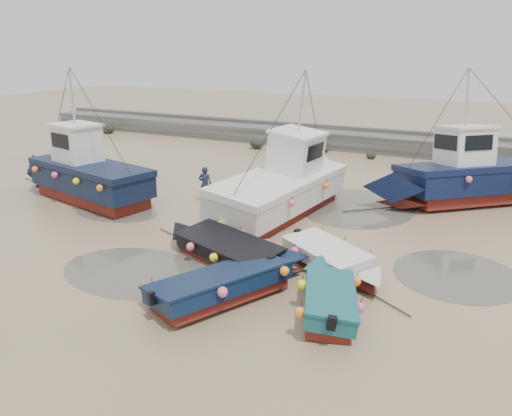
{
  "coord_description": "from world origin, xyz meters",
  "views": [
    {
      "loc": [
        6.25,
        -12.85,
        7.23
      ],
      "look_at": [
        -1.42,
        3.08,
        1.4
      ],
      "focal_mm": 35.0,
      "sensor_mm": 36.0,
      "label": 1
    }
  ],
  "objects_px": {
    "cabin_boat_0": "(83,172)",
    "person": "(206,201)",
    "cabin_boat_1": "(285,184)",
    "dinghy_5": "(334,257)",
    "cabin_boat_2": "(472,176)",
    "dinghy_1": "(232,280)",
    "dinghy_4": "(223,244)",
    "dinghy_2": "(327,292)"
  },
  "relations": [
    {
      "from": "dinghy_1",
      "to": "person",
      "type": "relative_size",
      "value": 3.61
    },
    {
      "from": "dinghy_5",
      "to": "cabin_boat_1",
      "type": "relative_size",
      "value": 0.44
    },
    {
      "from": "dinghy_4",
      "to": "cabin_boat_0",
      "type": "distance_m",
      "value": 10.18
    },
    {
      "from": "dinghy_1",
      "to": "cabin_boat_0",
      "type": "xyz_separation_m",
      "value": [
        -11.2,
        5.64,
        0.81
      ]
    },
    {
      "from": "dinghy_1",
      "to": "dinghy_2",
      "type": "distance_m",
      "value": 2.85
    },
    {
      "from": "cabin_boat_1",
      "to": "cabin_boat_2",
      "type": "distance_m",
      "value": 9.04
    },
    {
      "from": "dinghy_5",
      "to": "cabin_boat_2",
      "type": "distance_m",
      "value": 10.94
    },
    {
      "from": "cabin_boat_1",
      "to": "cabin_boat_2",
      "type": "xyz_separation_m",
      "value": [
        7.44,
        5.15,
        -0.01
      ]
    },
    {
      "from": "cabin_boat_1",
      "to": "cabin_boat_2",
      "type": "height_order",
      "value": "same"
    },
    {
      "from": "dinghy_5",
      "to": "cabin_boat_2",
      "type": "bearing_deg",
      "value": -165.57
    },
    {
      "from": "cabin_boat_0",
      "to": "person",
      "type": "distance_m",
      "value": 6.1
    },
    {
      "from": "dinghy_5",
      "to": "cabin_boat_0",
      "type": "xyz_separation_m",
      "value": [
        -13.44,
        2.74,
        0.79
      ]
    },
    {
      "from": "dinghy_1",
      "to": "dinghy_5",
      "type": "bearing_deg",
      "value": 79.59
    },
    {
      "from": "dinghy_2",
      "to": "cabin_boat_0",
      "type": "relative_size",
      "value": 0.51
    },
    {
      "from": "dinghy_1",
      "to": "dinghy_4",
      "type": "xyz_separation_m",
      "value": [
        -1.61,
        2.31,
        0.0
      ]
    },
    {
      "from": "person",
      "to": "dinghy_2",
      "type": "bearing_deg",
      "value": 122.23
    },
    {
      "from": "dinghy_1",
      "to": "dinghy_2",
      "type": "height_order",
      "value": "same"
    },
    {
      "from": "cabin_boat_1",
      "to": "person",
      "type": "relative_size",
      "value": 6.42
    },
    {
      "from": "dinghy_4",
      "to": "cabin_boat_2",
      "type": "bearing_deg",
      "value": -13.79
    },
    {
      "from": "cabin_boat_0",
      "to": "cabin_boat_1",
      "type": "height_order",
      "value": "same"
    },
    {
      "from": "cabin_boat_0",
      "to": "person",
      "type": "relative_size",
      "value": 5.77
    },
    {
      "from": "dinghy_1",
      "to": "cabin_boat_2",
      "type": "xyz_separation_m",
      "value": [
        5.78,
        13.23,
        0.77
      ]
    },
    {
      "from": "cabin_boat_1",
      "to": "dinghy_5",
      "type": "bearing_deg",
      "value": -45.22
    },
    {
      "from": "cabin_boat_2",
      "to": "person",
      "type": "height_order",
      "value": "cabin_boat_2"
    },
    {
      "from": "dinghy_4",
      "to": "cabin_boat_0",
      "type": "height_order",
      "value": "cabin_boat_0"
    },
    {
      "from": "person",
      "to": "cabin_boat_0",
      "type": "bearing_deg",
      "value": 4.79
    },
    {
      "from": "dinghy_5",
      "to": "cabin_boat_2",
      "type": "relative_size",
      "value": 0.51
    },
    {
      "from": "cabin_boat_0",
      "to": "cabin_boat_1",
      "type": "xyz_separation_m",
      "value": [
        9.54,
        2.44,
        -0.03
      ]
    },
    {
      "from": "dinghy_5",
      "to": "person",
      "type": "bearing_deg",
      "value": -88.6
    },
    {
      "from": "dinghy_5",
      "to": "cabin_boat_0",
      "type": "relative_size",
      "value": 0.49
    },
    {
      "from": "cabin_boat_1",
      "to": "person",
      "type": "height_order",
      "value": "cabin_boat_1"
    },
    {
      "from": "dinghy_4",
      "to": "dinghy_5",
      "type": "bearing_deg",
      "value": -61.06
    },
    {
      "from": "dinghy_1",
      "to": "dinghy_5",
      "type": "relative_size",
      "value": 1.28
    },
    {
      "from": "dinghy_2",
      "to": "dinghy_4",
      "type": "xyz_separation_m",
      "value": [
        -4.42,
        1.85,
        -0.02
      ]
    },
    {
      "from": "person",
      "to": "dinghy_5",
      "type": "bearing_deg",
      "value": 131.31
    },
    {
      "from": "dinghy_4",
      "to": "cabin_boat_0",
      "type": "bearing_deg",
      "value": 91.18
    },
    {
      "from": "dinghy_4",
      "to": "dinghy_5",
      "type": "height_order",
      "value": "same"
    },
    {
      "from": "cabin_boat_0",
      "to": "person",
      "type": "bearing_deg",
      "value": -55.22
    },
    {
      "from": "dinghy_2",
      "to": "cabin_boat_1",
      "type": "bearing_deg",
      "value": 101.59
    },
    {
      "from": "cabin_boat_1",
      "to": "dinghy_2",
      "type": "bearing_deg",
      "value": -51.83
    },
    {
      "from": "dinghy_1",
      "to": "dinghy_5",
      "type": "xyz_separation_m",
      "value": [
        2.25,
        2.9,
        0.02
      ]
    },
    {
      "from": "cabin_boat_2",
      "to": "dinghy_2",
      "type": "bearing_deg",
      "value": 127.04
    }
  ]
}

